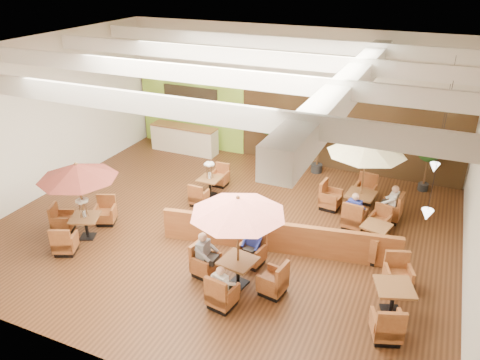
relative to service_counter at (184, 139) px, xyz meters
The scene contains 17 objects.
room 6.78m from the service_counter, 39.88° to the right, with size 14.04×14.00×5.52m.
service_counter is the anchor object (origin of this frame).
booth_divider 8.59m from the service_counter, 41.93° to the right, with size 6.95×0.18×0.96m, color brown.
table_0 7.50m from the service_counter, 84.38° to the right, with size 2.48×2.63×2.52m.
table_1 9.72m from the service_counter, 51.84° to the right, with size 2.64×2.64×2.63m.
table_2 8.65m from the service_counter, 17.47° to the right, with size 2.70×2.70×2.72m.
table_3 4.43m from the service_counter, 48.31° to the right, with size 0.76×2.24×1.45m.
table_4 12.08m from the service_counter, 35.80° to the right, with size 1.12×2.77×0.98m.
table_5 9.90m from the service_counter, 25.37° to the right, with size 0.92×2.38×0.85m.
topiary_0 4.07m from the service_counter, ahead, with size 0.98×0.98×2.28m.
topiary_1 6.08m from the service_counter, ahead, with size 1.07×1.07×2.49m.
topiary_2 10.03m from the service_counter, ahead, with size 0.88×0.88×2.04m.
diner_0 10.42m from the service_counter, 55.11° to the right, with size 0.41×0.37×0.74m.
diner_1 8.91m from the service_counter, 48.02° to the right, with size 0.37×0.31×0.73m.
diner_2 9.08m from the service_counter, 56.62° to the right, with size 0.33×0.42×0.85m.
diner_3 8.91m from the service_counter, 23.58° to the right, with size 0.43×0.36×0.82m.
diner_4 9.51m from the service_counter, 15.67° to the right, with size 0.36×0.42×0.82m.
Camera 1 is at (5.62, -11.60, 7.82)m, focal length 35.00 mm.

